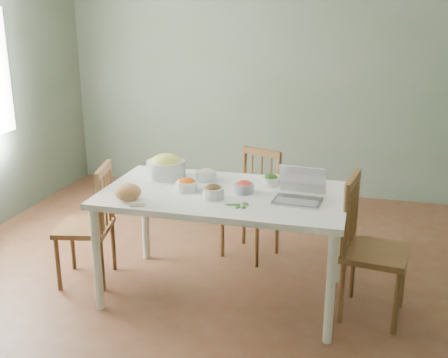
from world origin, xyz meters
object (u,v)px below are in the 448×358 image
(chair_far, at_px, (250,205))
(bowl_squash, at_px, (166,166))
(chair_right, at_px, (376,250))
(bread_boule, at_px, (128,192))
(laptop, at_px, (298,187))
(chair_left, at_px, (84,224))
(dining_table, at_px, (224,244))

(chair_far, bearing_deg, bowl_squash, -119.04)
(chair_right, bearing_deg, bread_boule, 109.52)
(bread_boule, relative_size, laptop, 0.55)
(chair_left, relative_size, chair_right, 0.94)
(chair_right, height_order, laptop, laptop)
(bread_boule, height_order, laptop, laptop)
(bread_boule, bearing_deg, bowl_squash, 84.09)
(chair_far, relative_size, chair_right, 0.92)
(bread_boule, bearing_deg, laptop, 13.12)
(bread_boule, xyz_separation_m, laptop, (1.13, 0.26, 0.05))
(chair_far, height_order, chair_right, chair_right)
(chair_right, distance_m, laptop, 0.70)
(dining_table, relative_size, bread_boule, 9.70)
(bowl_squash, relative_size, laptop, 0.93)
(chair_right, bearing_deg, chair_left, 99.76)
(bread_boule, relative_size, bowl_squash, 0.59)
(chair_left, xyz_separation_m, laptop, (1.66, -0.01, 0.46))
(chair_far, bearing_deg, laptop, -37.36)
(dining_table, relative_size, bowl_squash, 5.76)
(dining_table, relative_size, chair_far, 1.89)
(bread_boule, bearing_deg, chair_far, 59.37)
(chair_left, distance_m, laptop, 1.72)
(dining_table, height_order, bowl_squash, bowl_squash)
(chair_far, height_order, laptop, laptop)
(bread_boule, height_order, bowl_squash, bowl_squash)
(bowl_squash, bearing_deg, chair_left, -152.62)
(dining_table, height_order, chair_far, chair_far)
(chair_left, bearing_deg, dining_table, 80.63)
(laptop, bearing_deg, chair_right, 10.96)
(chair_left, xyz_separation_m, chair_right, (2.20, 0.05, 0.03))
(bowl_squash, bearing_deg, chair_right, -8.81)
(bowl_squash, bearing_deg, chair_far, 40.42)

